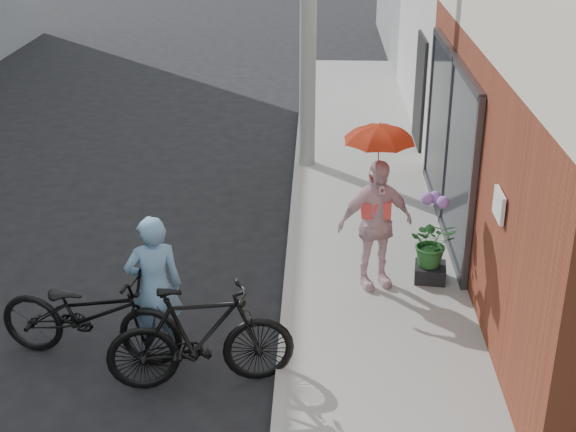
# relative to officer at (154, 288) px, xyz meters

# --- Properties ---
(ground) EXTENTS (80.00, 80.00, 0.00)m
(ground) POSITION_rel_officer_xyz_m (0.45, -0.08, -0.84)
(ground) COLOR black
(ground) RESTS_ON ground
(sidewalk) EXTENTS (2.20, 24.00, 0.12)m
(sidewalk) POSITION_rel_officer_xyz_m (2.55, 1.92, -0.78)
(sidewalk) COLOR gray
(sidewalk) RESTS_ON ground
(curb) EXTENTS (0.12, 24.00, 0.12)m
(curb) POSITION_rel_officer_xyz_m (1.39, 1.92, -0.78)
(curb) COLOR #9E9E99
(curb) RESTS_ON ground
(officer) EXTENTS (0.70, 0.56, 1.68)m
(officer) POSITION_rel_officer_xyz_m (0.00, 0.00, 0.00)
(officer) COLOR #6A97BD
(officer) RESTS_ON ground
(bike_left) EXTENTS (2.18, 1.05, 1.10)m
(bike_left) POSITION_rel_officer_xyz_m (-0.71, -0.08, -0.29)
(bike_left) COLOR black
(bike_left) RESTS_ON ground
(bike_right) EXTENTS (2.01, 0.89, 1.17)m
(bike_right) POSITION_rel_officer_xyz_m (0.57, -0.55, -0.26)
(bike_right) COLOR black
(bike_right) RESTS_ON ground
(kimono_woman) EXTENTS (1.06, 0.72, 1.68)m
(kimono_woman) POSITION_rel_officer_xyz_m (2.46, 1.49, 0.12)
(kimono_woman) COLOR beige
(kimono_woman) RESTS_ON sidewalk
(parasol) EXTENTS (0.82, 0.82, 0.72)m
(parasol) POSITION_rel_officer_xyz_m (2.46, 1.49, 1.32)
(parasol) COLOR red
(parasol) RESTS_ON kimono_woman
(planter) EXTENTS (0.43, 0.43, 0.20)m
(planter) POSITION_rel_officer_xyz_m (3.21, 1.64, -0.62)
(planter) COLOR black
(planter) RESTS_ON sidewalk
(potted_plant) EXTENTS (0.58, 0.50, 0.64)m
(potted_plant) POSITION_rel_officer_xyz_m (3.21, 1.64, -0.20)
(potted_plant) COLOR #245C27
(potted_plant) RESTS_ON planter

